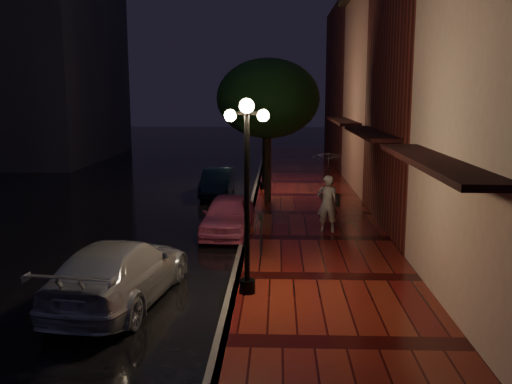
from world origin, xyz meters
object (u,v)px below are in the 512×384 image
(streetlamp_far, at_px, (264,136))
(silver_car, at_px, (120,272))
(woman_with_umbrella, at_px, (328,179))
(parking_meter, at_px, (261,230))
(streetlamp_near, at_px, (247,185))
(pink_car, at_px, (228,215))
(navy_car, at_px, (218,182))
(street_tree, at_px, (268,101))

(streetlamp_far, relative_size, silver_car, 0.89)
(woman_with_umbrella, bearing_deg, parking_meter, 54.63)
(woman_with_umbrella, relative_size, parking_meter, 2.14)
(woman_with_umbrella, bearing_deg, streetlamp_near, 68.40)
(pink_car, bearing_deg, streetlamp_far, 86.04)
(silver_car, xyz_separation_m, parking_meter, (3.00, 3.19, 0.18))
(navy_car, bearing_deg, parking_meter, -77.32)
(pink_car, distance_m, parking_meter, 3.26)
(woman_with_umbrella, bearing_deg, silver_car, 50.17)
(streetlamp_far, xyz_separation_m, parking_meter, (0.22, -11.12, -1.72))
(streetlamp_near, bearing_deg, navy_car, 98.89)
(pink_car, bearing_deg, streetlamp_near, -78.13)
(streetlamp_near, xyz_separation_m, street_tree, (0.26, 10.99, 1.64))
(silver_car, relative_size, woman_with_umbrella, 1.88)
(street_tree, distance_m, silver_car, 12.23)
(silver_car, distance_m, parking_meter, 4.39)
(navy_car, height_order, woman_with_umbrella, woman_with_umbrella)
(pink_car, height_order, navy_car, pink_car)
(streetlamp_far, bearing_deg, woman_with_umbrella, -74.55)
(navy_car, bearing_deg, silver_car, -93.09)
(silver_car, xyz_separation_m, woman_with_umbrella, (5.05, 6.11, 1.15))
(streetlamp_near, distance_m, streetlamp_far, 14.00)
(streetlamp_near, xyz_separation_m, parking_meter, (0.22, 2.88, -1.72))
(streetlamp_far, distance_m, woman_with_umbrella, 8.55)
(streetlamp_near, relative_size, silver_car, 0.89)
(pink_car, bearing_deg, silver_car, -103.66)
(woman_with_umbrella, bearing_deg, street_tree, -69.10)
(streetlamp_near, relative_size, pink_car, 1.13)
(parking_meter, bearing_deg, pink_car, 112.31)
(silver_car, bearing_deg, pink_car, -98.93)
(streetlamp_near, bearing_deg, woman_with_umbrella, 68.63)
(woman_with_umbrella, bearing_deg, streetlamp_far, -74.78)
(street_tree, relative_size, woman_with_umbrella, 2.25)
(navy_car, bearing_deg, woman_with_umbrella, -59.01)
(silver_car, relative_size, parking_meter, 4.01)
(streetlamp_far, height_order, woman_with_umbrella, streetlamp_far)
(streetlamp_near, bearing_deg, streetlamp_far, 90.00)
(street_tree, xyz_separation_m, parking_meter, (-0.04, -8.11, -3.36))
(streetlamp_far, relative_size, street_tree, 0.74)
(navy_car, xyz_separation_m, woman_with_umbrella, (4.30, -7.20, 1.24))
(streetlamp_near, distance_m, silver_car, 3.38)
(parking_meter, bearing_deg, woman_with_umbrella, 56.16)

